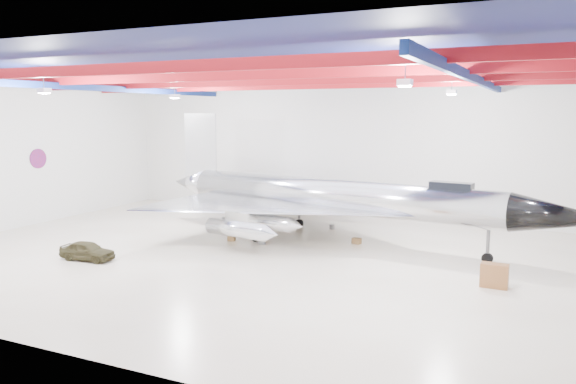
% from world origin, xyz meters
% --- Properties ---
extents(floor, '(40.00, 40.00, 0.00)m').
position_xyz_m(floor, '(0.00, 0.00, 0.00)').
color(floor, beige).
rests_on(floor, ground).
extents(wall_back, '(40.00, 0.00, 40.00)m').
position_xyz_m(wall_back, '(0.00, 15.00, 5.50)').
color(wall_back, silver).
rests_on(wall_back, floor).
extents(wall_left, '(0.00, 30.00, 30.00)m').
position_xyz_m(wall_left, '(-20.00, 0.00, 5.50)').
color(wall_left, silver).
rests_on(wall_left, floor).
extents(ceiling, '(40.00, 40.00, 0.00)m').
position_xyz_m(ceiling, '(0.00, 0.00, 11.00)').
color(ceiling, '#0A0F38').
rests_on(ceiling, wall_back).
extents(ceiling_structure, '(39.50, 29.50, 1.08)m').
position_xyz_m(ceiling_structure, '(0.00, 0.00, 10.32)').
color(ceiling_structure, maroon).
rests_on(ceiling_structure, ceiling).
extents(wall_roundel, '(0.10, 1.50, 1.50)m').
position_xyz_m(wall_roundel, '(-19.94, 2.00, 5.00)').
color(wall_roundel, '#B21414').
rests_on(wall_roundel, wall_left).
extents(jet_aircraft, '(30.80, 20.00, 8.42)m').
position_xyz_m(jet_aircraft, '(2.79, 5.42, 2.76)').
color(jet_aircraft, silver).
rests_on(jet_aircraft, floor).
extents(jeep, '(3.38, 1.59, 1.12)m').
position_xyz_m(jeep, '(-8.51, -4.94, 0.56)').
color(jeep, '#36311B').
rests_on(jeep, floor).
extents(desk, '(1.31, 0.68, 1.19)m').
position_xyz_m(desk, '(13.38, -0.49, 0.59)').
color(desk, brown).
rests_on(desk, floor).
extents(crate_ply, '(0.54, 0.47, 0.33)m').
position_xyz_m(crate_ply, '(-3.42, 2.84, 0.17)').
color(crate_ply, olive).
rests_on(crate_ply, floor).
extents(toolbox_red, '(0.57, 0.50, 0.34)m').
position_xyz_m(toolbox_red, '(-1.73, 8.08, 0.17)').
color(toolbox_red, maroon).
rests_on(toolbox_red, floor).
extents(engine_drum, '(0.53, 0.53, 0.43)m').
position_xyz_m(engine_drum, '(-1.14, 2.86, 0.22)').
color(engine_drum, '#59595B').
rests_on(engine_drum, floor).
extents(parts_bin, '(0.63, 0.56, 0.37)m').
position_xyz_m(parts_bin, '(4.42, 5.54, 0.18)').
color(parts_bin, olive).
rests_on(parts_bin, floor).
extents(crate_small, '(0.53, 0.48, 0.30)m').
position_xyz_m(crate_small, '(-7.49, 8.67, 0.15)').
color(crate_small, '#59595B').
rests_on(crate_small, floor).
extents(oil_barrel, '(0.77, 0.70, 0.43)m').
position_xyz_m(oil_barrel, '(-1.68, 4.22, 0.22)').
color(oil_barrel, olive).
rests_on(oil_barrel, floor).
extents(spares_box, '(0.50, 0.50, 0.34)m').
position_xyz_m(spares_box, '(1.35, 9.18, 0.17)').
color(spares_box, '#59595B').
rests_on(spares_box, floor).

